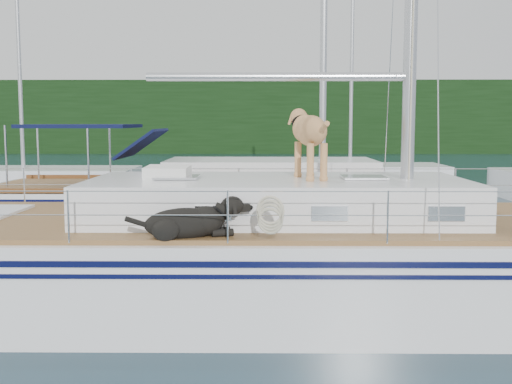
{
  "coord_description": "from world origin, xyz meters",
  "views": [
    {
      "loc": [
        0.59,
        -8.88,
        2.59
      ],
      "look_at": [
        0.5,
        0.2,
        1.6
      ],
      "focal_mm": 45.0,
      "sensor_mm": 36.0,
      "label": 1
    }
  ],
  "objects": [
    {
      "name": "neighbor_sailboat",
      "position": [
        -0.3,
        6.06,
        0.63
      ],
      "size": [
        11.0,
        3.5,
        13.3
      ],
      "color": "white",
      "rests_on": "ground"
    },
    {
      "name": "ground",
      "position": [
        0.0,
        0.0,
        0.0
      ],
      "size": [
        120.0,
        120.0,
        0.0
      ],
      "primitive_type": "plane",
      "color": "black",
      "rests_on": "ground"
    },
    {
      "name": "shore_bank",
      "position": [
        0.0,
        46.2,
        0.6
      ],
      "size": [
        92.0,
        1.0,
        1.2
      ],
      "primitive_type": "cube",
      "color": "#595147",
      "rests_on": "ground"
    },
    {
      "name": "bg_boat_west",
      "position": [
        -8.0,
        14.0,
        0.45
      ],
      "size": [
        8.0,
        3.0,
        11.65
      ],
      "color": "white",
      "rests_on": "ground"
    },
    {
      "name": "main_sailboat",
      "position": [
        0.1,
        -0.0,
        0.68
      ],
      "size": [
        12.0,
        3.88,
        14.01
      ],
      "color": "white",
      "rests_on": "ground"
    },
    {
      "name": "tree_line",
      "position": [
        0.0,
        45.0,
        3.0
      ],
      "size": [
        90.0,
        3.0,
        6.0
      ],
      "primitive_type": "cube",
      "color": "black",
      "rests_on": "ground"
    },
    {
      "name": "bg_boat_center",
      "position": [
        4.0,
        16.0,
        0.45
      ],
      "size": [
        7.2,
        3.0,
        11.65
      ],
      "color": "white",
      "rests_on": "ground"
    }
  ]
}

